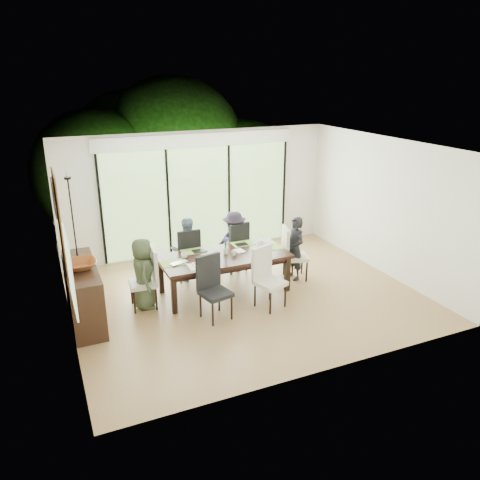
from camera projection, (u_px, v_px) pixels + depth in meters
name	position (u px, v px, depth m)	size (l,w,h in m)	color
floor	(245.00, 296.00, 8.53)	(6.00, 5.00, 0.01)	brown
ceiling	(246.00, 146.00, 7.61)	(6.00, 5.00, 0.01)	white
wall_back	(199.00, 193.00, 10.23)	(6.00, 0.02, 2.70)	white
wall_front	(328.00, 282.00, 5.91)	(6.00, 0.02, 2.70)	silver
wall_left	(61.00, 251.00, 6.93)	(0.02, 5.00, 2.70)	white
wall_right	(385.00, 206.00, 9.21)	(0.02, 5.00, 2.70)	silver
glass_doors	(199.00, 200.00, 10.25)	(4.20, 0.02, 2.30)	#598C3F
blinds_header	(198.00, 140.00, 9.80)	(4.40, 0.06, 0.28)	white
mullion_a	(101.00, 211.00, 9.45)	(0.05, 0.04, 2.30)	black
mullion_b	(168.00, 203.00, 9.98)	(0.05, 0.04, 2.30)	black
mullion_c	(229.00, 197.00, 10.51)	(0.05, 0.04, 2.30)	black
mullion_d	(284.00, 191.00, 11.04)	(0.05, 0.04, 2.30)	black
side_window	(70.00, 271.00, 5.87)	(0.02, 0.90, 1.00)	#8CAD7F
deck	(188.00, 240.00, 11.48)	(6.00, 1.80, 0.10)	brown
rail_top	(178.00, 209.00, 11.96)	(6.00, 0.08, 0.06)	brown
foliage_left	(97.00, 173.00, 11.84)	(3.20, 3.20, 3.20)	#14380F
foliage_mid	(173.00, 149.00, 13.06)	(4.00, 4.00, 4.00)	#14380F
foliage_right	(244.00, 169.00, 13.24)	(2.80, 2.80, 2.80)	#14380F
foliage_far	(133.00, 154.00, 13.35)	(3.60, 3.60, 3.60)	#14380F
table_top	(224.00, 256.00, 8.46)	(2.33, 1.07, 0.06)	black
table_apron	(224.00, 261.00, 8.49)	(2.14, 0.87, 0.10)	black
table_leg_fl	(174.00, 295.00, 7.81)	(0.09, 0.09, 0.67)	black
table_leg_fr	(287.00, 274.00, 8.63)	(0.09, 0.09, 0.67)	black
table_leg_bl	(161.00, 276.00, 8.55)	(0.09, 0.09, 0.67)	black
table_leg_br	(266.00, 258.00, 9.37)	(0.09, 0.09, 0.67)	black
chair_left_end	(143.00, 279.00, 7.95)	(0.45, 0.45, 1.07)	white
chair_right_end	(296.00, 253.00, 9.09)	(0.45, 0.45, 1.07)	silver
chair_far_left	(186.00, 253.00, 9.08)	(0.45, 0.45, 1.07)	black
chair_far_right	(234.00, 246.00, 9.46)	(0.45, 0.45, 1.07)	black
chair_near_left	(216.00, 289.00, 7.58)	(0.45, 0.45, 1.07)	black
chair_near_right	(270.00, 278.00, 7.96)	(0.45, 0.45, 1.07)	white
person_left_end	(143.00, 274.00, 7.93)	(0.59, 0.37, 1.25)	#414F34
person_right_end	(295.00, 249.00, 9.05)	(0.59, 0.37, 1.25)	black
person_far_left	(187.00, 249.00, 9.03)	(0.59, 0.37, 1.25)	slate
person_far_right	(234.00, 242.00, 9.41)	(0.59, 0.37, 1.25)	#251D2C
placemat_left	(173.00, 263.00, 8.09)	(0.43, 0.31, 0.01)	olive
placemat_right	(271.00, 247.00, 8.81)	(0.43, 0.31, 0.01)	#78A63B
placemat_far_l	(193.00, 251.00, 8.63)	(0.43, 0.31, 0.01)	olive
placemat_far_r	(243.00, 244.00, 9.01)	(0.43, 0.31, 0.01)	#92C546
placemat_paper	(201.00, 266.00, 7.99)	(0.43, 0.31, 0.01)	white
tablet_far_l	(199.00, 251.00, 8.62)	(0.25, 0.17, 0.01)	black
tablet_far_r	(242.00, 244.00, 8.94)	(0.23, 0.17, 0.01)	black
papers	(260.00, 250.00, 8.67)	(0.29, 0.21, 0.00)	white
platter_base	(201.00, 265.00, 7.98)	(0.25, 0.25, 0.02)	white
platter_snacks	(201.00, 264.00, 7.98)	(0.19, 0.19, 0.01)	orange
vase	(226.00, 251.00, 8.50)	(0.08, 0.08, 0.12)	silver
hyacinth_stems	(226.00, 245.00, 8.46)	(0.04, 0.04, 0.16)	#337226
hyacinth_blooms	(225.00, 240.00, 8.42)	(0.11, 0.11, 0.11)	#4D48B4
laptop	(180.00, 264.00, 8.04)	(0.32, 0.21, 0.03)	silver
cup_a	(184.00, 256.00, 8.30)	(0.12, 0.12, 0.09)	white
cup_b	(234.00, 253.00, 8.41)	(0.10, 0.10, 0.09)	white
cup_c	(261.00, 245.00, 8.83)	(0.12, 0.12, 0.09)	white
book	(236.00, 252.00, 8.59)	(0.16, 0.22, 0.02)	white
sideboard	(83.00, 293.00, 7.57)	(0.48, 1.69, 0.95)	black
bowl	(80.00, 265.00, 7.30)	(0.50, 0.50, 0.12)	brown
candlestick_base	(78.00, 257.00, 7.70)	(0.11, 0.11, 0.04)	black
candlestick_shaft	(73.00, 219.00, 7.47)	(0.03, 0.03, 1.32)	black
candlestick_pan	(68.00, 178.00, 7.25)	(0.11, 0.11, 0.03)	black
candle	(67.00, 174.00, 7.23)	(0.04, 0.04, 0.11)	silver
tapestry	(59.00, 221.00, 7.17)	(0.02, 1.00, 1.50)	#9C4D16
art_frame	(54.00, 198.00, 8.28)	(0.03, 0.55, 0.65)	black
art_canvas	(55.00, 198.00, 8.28)	(0.01, 0.45, 0.55)	#174A47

